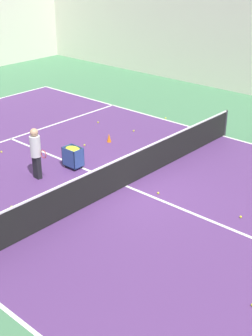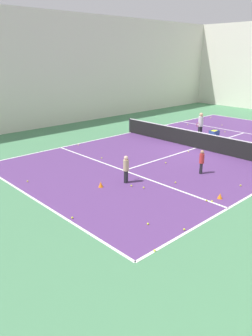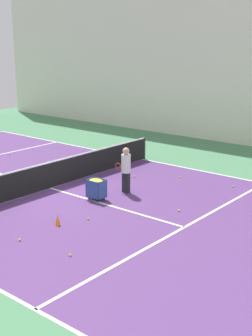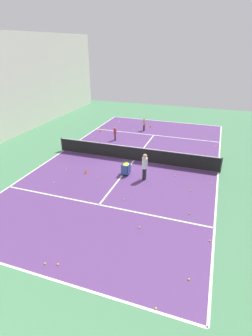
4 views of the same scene
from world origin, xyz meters
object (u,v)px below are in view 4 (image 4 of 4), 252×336
(tennis_net, at_px, (134,154))
(training_cone_1, at_px, (101,130))
(ball_cart, at_px, (126,167))
(coach_at_net, at_px, (145,165))
(child_midcourt, at_px, (115,133))
(player_near_baseline, at_px, (144,123))
(training_cone_0, at_px, (86,171))

(tennis_net, xyz_separation_m, training_cone_1, (5.06, -5.46, -0.43))
(tennis_net, relative_size, ball_cart, 15.61)
(ball_cart, relative_size, training_cone_1, 3.51)
(tennis_net, height_order, coach_at_net, coach_at_net)
(tennis_net, relative_size, child_midcourt, 10.11)
(coach_at_net, height_order, ball_cart, coach_at_net)
(child_midcourt, bearing_deg, player_near_baseline, 131.75)
(player_near_baseline, bearing_deg, child_midcourt, -49.40)
(child_midcourt, relative_size, training_cone_1, 5.42)
(coach_at_net, xyz_separation_m, training_cone_1, (6.53, -7.97, -0.86))
(training_cone_0, bearing_deg, child_midcourt, -85.34)
(training_cone_1, bearing_deg, tennis_net, 132.84)
(player_near_baseline, bearing_deg, training_cone_1, -92.19)
(tennis_net, xyz_separation_m, coach_at_net, (-1.46, 2.51, 0.44))
(tennis_net, relative_size, player_near_baseline, 9.41)
(coach_at_net, distance_m, training_cone_1, 10.34)
(tennis_net, distance_m, player_near_baseline, 7.12)
(training_cone_0, distance_m, training_cone_1, 8.84)
(tennis_net, height_order, training_cone_1, tennis_net)
(player_near_baseline, distance_m, training_cone_1, 4.18)
(tennis_net, relative_size, training_cone_1, 54.77)
(player_near_baseline, height_order, training_cone_1, player_near_baseline)
(coach_at_net, relative_size, training_cone_0, 5.00)
(tennis_net, xyz_separation_m, ball_cart, (-0.17, 2.23, -0.01))
(tennis_net, bearing_deg, child_midcourt, -51.50)
(coach_at_net, height_order, training_cone_1, coach_at_net)
(tennis_net, bearing_deg, coach_at_net, 120.22)
(training_cone_1, bearing_deg, training_cone_0, 108.15)
(child_midcourt, bearing_deg, ball_cart, 4.37)
(ball_cart, height_order, training_cone_0, ball_cart)
(child_midcourt, bearing_deg, tennis_net, 15.42)
(player_near_baseline, distance_m, child_midcourt, 3.80)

